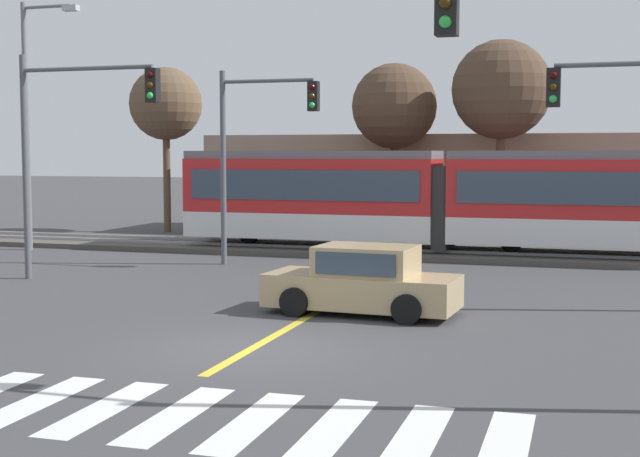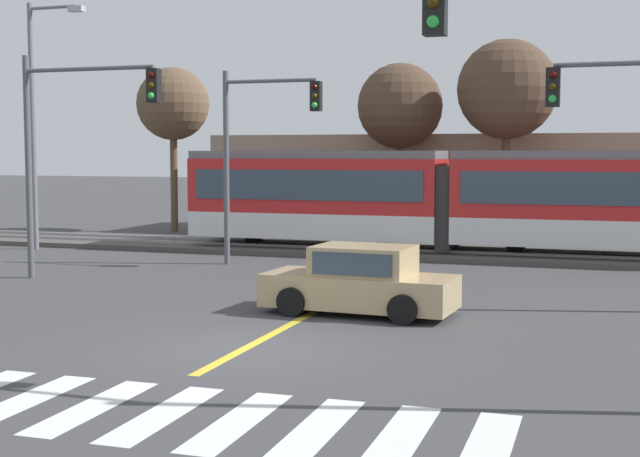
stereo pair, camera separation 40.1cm
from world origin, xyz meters
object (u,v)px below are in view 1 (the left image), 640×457
Objects in this scene: light_rail_tram at (445,196)px; bare_tree_west at (394,107)px; street_lamp_west at (31,111)px; bare_tree_east at (501,90)px; traffic_light_mid_left at (69,130)px; traffic_light_near_right at (615,93)px; traffic_light_far_left at (254,137)px; bare_tree_far_west at (166,105)px; sedan_crossing at (363,282)px.

light_rail_tram is 2.62× the size of bare_tree_west.
street_lamp_west reaches higher than bare_tree_east.
traffic_light_mid_left is (-8.86, -9.05, 2.11)m from light_rail_tram.
bare_tree_west is (-7.96, 21.75, 0.98)m from traffic_light_near_right.
traffic_light_near_right is (10.46, -13.03, 0.33)m from traffic_light_far_left.
traffic_light_mid_left is 15.27m from bare_tree_far_west.
traffic_light_far_left is at bearing -105.99° from bare_tree_west.
street_lamp_west is at bearing 148.83° from sedan_crossing.
traffic_light_far_left is at bearing -50.64° from bare_tree_far_west.
traffic_light_mid_left is at bearing 164.60° from sedan_crossing.
bare_tree_east reaches higher than bare_tree_far_west.
bare_tree_west is at bearing 170.84° from bare_tree_east.
street_lamp_west reaches higher than traffic_light_far_left.
bare_tree_east is (10.34, 12.69, 1.70)m from traffic_light_mid_left.
bare_tree_far_west is 10.66m from bare_tree_west.
light_rail_tram is at bearing 106.64° from traffic_light_near_right.
sedan_crossing is 22.23m from bare_tree_far_west.
street_lamp_west reaches higher than sedan_crossing.
street_lamp_west is (-9.31, 1.75, 1.02)m from traffic_light_far_left.
light_rail_tram is 18.33m from traffic_light_near_right.
traffic_light_near_right is at bearing -79.96° from bare_tree_east.
traffic_light_far_left is at bearing -140.06° from light_rail_tram.
light_rail_tram is at bearing 39.94° from traffic_light_far_left.
bare_tree_west is at bearing 30.54° from street_lamp_west.
light_rail_tram is at bearing 45.61° from traffic_light_mid_left.
bare_tree_east is (4.23, -0.68, 0.52)m from bare_tree_west.
bare_tree_far_west is (-13.46, 16.99, 4.95)m from sedan_crossing.
traffic_light_far_left is at bearing 126.99° from sedan_crossing.
light_rail_tram is 6.09m from bare_tree_west.
street_lamp_west is 1.15× the size of bare_tree_east.
traffic_light_near_right is 0.95× the size of bare_tree_west.
sedan_crossing is at bearing 130.76° from traffic_light_near_right.
bare_tree_west reaches higher than traffic_light_mid_left.
traffic_light_far_left is (-5.37, 7.13, 3.33)m from sedan_crossing.
bare_tree_east is at bearing -9.16° from bare_tree_west.
bare_tree_far_west is at bearing 157.70° from light_rail_tram.
bare_tree_far_west is at bearing 81.46° from street_lamp_west.
traffic_light_far_left is at bearing -10.66° from street_lamp_west.
traffic_light_far_left is 0.91× the size of traffic_light_near_right.
bare_tree_west reaches higher than traffic_light_far_left.
street_lamp_west reaches higher than bare_tree_far_west.
light_rail_tram is 2.39× the size of bare_tree_east.
bare_tree_east reaches higher than light_rail_tram.
traffic_light_far_left is 0.69× the size of street_lamp_west.
street_lamp_west is 1.26× the size of bare_tree_west.
traffic_light_mid_left is 0.85× the size of bare_tree_far_west.
traffic_light_mid_left is (-3.61, -4.65, 0.12)m from traffic_light_far_left.
light_rail_tram is 4.30× the size of sedan_crossing.
bare_tree_far_west reaches higher than sedan_crossing.
bare_tree_far_west is (-4.48, 14.52, 1.49)m from traffic_light_mid_left.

